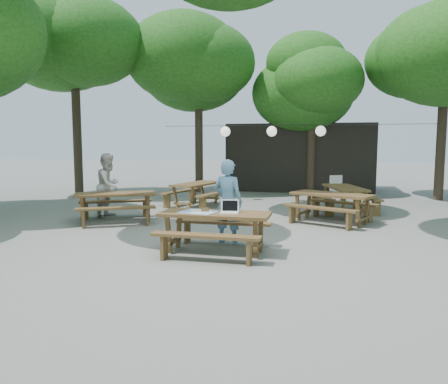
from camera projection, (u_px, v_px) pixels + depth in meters
name	position (u px, v px, depth m)	size (l,w,h in m)	color
ground	(244.00, 241.00, 9.04)	(80.00, 80.00, 0.00)	#60615C
pavilion	(301.00, 157.00, 18.92)	(6.00, 3.00, 2.80)	black
main_picnic_table	(215.00, 232.00, 8.01)	(2.00, 1.58, 0.75)	#4E301B
picnic_table_nw	(116.00, 207.00, 11.13)	(2.41, 2.27, 0.75)	#4E301B
picnic_table_ne	(331.00, 208.00, 11.03)	(2.40, 2.25, 0.75)	#4E301B
picnic_table_far_w	(197.00, 194.00, 13.87)	(2.01, 2.24, 0.75)	#4E301B
picnic_table_far_e	(344.00, 199.00, 12.71)	(2.04, 2.26, 0.75)	#4E301B
woman	(228.00, 202.00, 8.71)	(0.62, 0.41, 1.69)	#6FA3CA
second_person	(109.00, 185.00, 11.90)	(0.84, 0.66, 1.73)	beige
plastic_chair	(338.00, 195.00, 14.91)	(0.58, 0.58, 0.90)	silver
laptop	(230.00, 210.00, 7.91)	(0.36, 0.30, 0.24)	white
tabletop_clutter	(200.00, 211.00, 8.04)	(0.75, 0.67, 0.08)	blue
paper_lanterns	(272.00, 131.00, 14.61)	(9.00, 0.34, 0.38)	black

